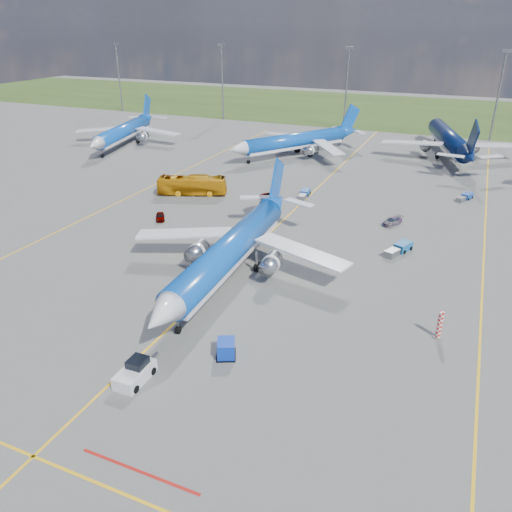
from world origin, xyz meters
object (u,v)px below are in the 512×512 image
at_px(bg_jet_nw, 125,145).
at_px(service_car_a, 160,217).
at_px(warning_post, 440,325).
at_px(uld_container, 226,348).
at_px(bg_jet_n, 446,156).
at_px(service_car_b, 271,198).
at_px(apron_bus, 192,185).
at_px(pushback_tug, 135,372).
at_px(baggage_tug_e, 465,197).
at_px(baggage_tug_w, 399,249).
at_px(baggage_tug_c, 304,194).
at_px(bg_jet_nnw, 295,156).
at_px(service_car_c, 392,221).
at_px(main_airliner, 231,276).

height_order(bg_jet_nw, service_car_a, bg_jet_nw).
distance_m(warning_post, uld_container, 21.59).
relative_size(bg_jet_n, service_car_b, 9.92).
height_order(apron_bus, service_car_b, apron_bus).
xyz_separation_m(pushback_tug, uld_container, (5.85, 6.38, 0.04)).
distance_m(service_car_b, baggage_tug_e, 34.88).
height_order(warning_post, baggage_tug_w, warning_post).
relative_size(pushback_tug, service_car_b, 1.27).
xyz_separation_m(apron_bus, baggage_tug_w, (39.21, -10.90, -1.20)).
height_order(bg_jet_nw, baggage_tug_c, bg_jet_nw).
bearing_deg(bg_jet_n, bg_jet_nnw, 7.98).
height_order(bg_jet_n, pushback_tug, bg_jet_n).
bearing_deg(service_car_a, service_car_c, -13.53).
relative_size(bg_jet_nw, service_car_b, 8.84).
bearing_deg(bg_jet_nw, baggage_tug_c, -34.25).
bearing_deg(pushback_tug, service_car_a, 119.50).
xyz_separation_m(service_car_c, baggage_tug_e, (9.95, 17.44, -0.11)).
bearing_deg(bg_jet_nw, pushback_tug, -66.01).
relative_size(uld_container, baggage_tug_e, 0.45).
distance_m(apron_bus, service_car_a, 13.60).
bearing_deg(baggage_tug_c, main_airliner, -92.86).
bearing_deg(baggage_tug_w, apron_bus, -173.08).
relative_size(bg_jet_nw, baggage_tug_e, 8.69).
relative_size(bg_jet_nw, service_car_c, 9.95).
bearing_deg(uld_container, pushback_tug, -157.49).
height_order(service_car_c, baggage_tug_w, baggage_tug_w).
height_order(bg_jet_n, apron_bus, bg_jet_n).
bearing_deg(baggage_tug_c, warning_post, -59.78).
bearing_deg(bg_jet_nw, uld_container, -60.85).
relative_size(warning_post, service_car_a, 0.90).
bearing_deg(baggage_tug_w, service_car_a, -153.68).
bearing_deg(pushback_tug, baggage_tug_c, 91.87).
xyz_separation_m(pushback_tug, service_car_b, (-7.12, 50.36, -0.15)).
bearing_deg(service_car_b, service_car_c, -70.53).
bearing_deg(bg_jet_n, warning_post, 78.02).
distance_m(uld_container, baggage_tug_e, 61.40).
bearing_deg(bg_jet_n, baggage_tug_e, 84.07).
height_order(baggage_tug_c, baggage_tug_e, baggage_tug_c).
xyz_separation_m(pushback_tug, baggage_tug_e, (24.61, 64.84, -0.31)).
bearing_deg(apron_bus, warning_post, -144.91).
xyz_separation_m(service_car_c, baggage_tug_w, (2.67, -10.35, -0.01)).
bearing_deg(pushback_tug, service_car_c, 72.14).
bearing_deg(bg_jet_nw, baggage_tug_w, -40.77).
height_order(warning_post, apron_bus, apron_bus).
bearing_deg(bg_jet_nnw, main_airliner, -44.83).
bearing_deg(pushback_tug, baggage_tug_e, 68.54).
distance_m(bg_jet_n, service_car_a, 74.09).
bearing_deg(service_car_c, baggage_tug_w, -50.28).
xyz_separation_m(baggage_tug_w, baggage_tug_c, (-19.78, 17.88, -0.05)).
relative_size(uld_container, service_car_b, 0.46).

